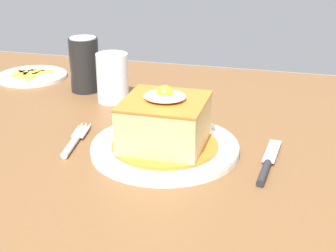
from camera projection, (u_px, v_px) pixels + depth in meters
dining_table at (149, 173)px, 0.99m from camera, size 1.47×0.92×0.72m
main_plate at (165, 147)px, 0.86m from camera, size 0.25×0.25×0.02m
sandwich_meal at (165, 124)px, 0.84m from camera, size 0.18×0.18×0.11m
fork at (74, 142)px, 0.89m from camera, size 0.04×0.14×0.01m
knife at (266, 166)px, 0.80m from camera, size 0.03×0.17×0.01m
soda_can at (84, 65)px, 1.15m from camera, size 0.07×0.07×0.12m
drinking_glass at (113, 81)px, 1.09m from camera, size 0.07×0.07×0.10m
side_plate_fries at (32, 76)px, 1.26m from camera, size 0.17×0.17×0.02m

